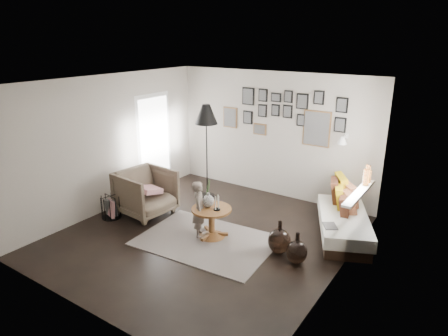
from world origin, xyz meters
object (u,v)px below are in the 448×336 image
Objects in this scene: daybed at (345,219)px; floor_lamp at (206,118)px; pedestal_table at (212,224)px; armchair at (146,192)px; vase at (208,199)px; magazine_basket at (111,207)px; child at (199,209)px; demijohn_large at (279,241)px; demijohn_small at (297,252)px.

floor_lamp is (-2.97, 0.06, 1.42)m from daybed.
pedestal_table is 0.71× the size of armchair.
vase reaches higher than daybed.
daybed is at bearing 34.69° from vase.
magazine_basket is (-0.89, -1.85, -1.49)m from floor_lamp.
daybed is 2.50m from child.
magazine_basket is at bearing -179.26° from daybed.
vase is 1.36m from demijohn_large.
daybed is 3.66m from armchair.
daybed is 1.35m from demijohn_small.
armchair is 1.90m from floor_lamp.
daybed is 3.85× the size of demijohn_small.
pedestal_table is at bearing 12.09° from magazine_basket.
floor_lamp is (-1.05, 1.39, 1.02)m from vase.
magazine_basket is at bearing 145.32° from armchair.
armchair is at bearing 177.28° from pedestal_table.
child reaches higher than armchair.
child is at bearing -169.90° from demijohn_large.
floor_lamp is 3.02m from demijohn_large.
demijohn_large reaches higher than demijohn_small.
daybed is 3.51× the size of demijohn_large.
vase reaches higher than demijohn_large.
demijohn_large is at bearing -28.45° from floor_lamp.
pedestal_table is at bearing -51.42° from floor_lamp.
floor_lamp reaches higher than pedestal_table.
demijohn_large is 0.55× the size of child.
magazine_basket is (-1.94, -0.45, -0.46)m from vase.
demijohn_large reaches higher than pedestal_table.
daybed is 4.42× the size of magazine_basket.
vase is 0.51× the size of armchair.
floor_lamp is at bearing 154.71° from daybed.
vase is at bearing -86.61° from armchair.
pedestal_table is at bearing -167.82° from daybed.
magazine_basket is 1.88m from child.
magazine_basket is (-0.43, -0.51, -0.22)m from armchair.
magazine_basket is 0.43× the size of child.
magazine_basket is at bearing -167.91° from pedestal_table.
vase reaches higher than magazine_basket.
child is (-1.38, -0.24, 0.29)m from demijohn_large.
demijohn_large is at bearing -142.89° from daybed.
vase is 0.97× the size of demijohn_small.
armchair is at bearing 176.34° from daybed.
vase is 1.69m from demijohn_small.
pedestal_table is at bearing -87.23° from armchair.
daybed is at bearing -64.10° from armchair.
demijohn_large is at bearing 10.47° from magazine_basket.
armchair is 1.41m from child.
pedestal_table is 2.32m from floor_lamp.
vase is 0.23m from child.
floor_lamp is at bearing 152.72° from demijohn_small.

